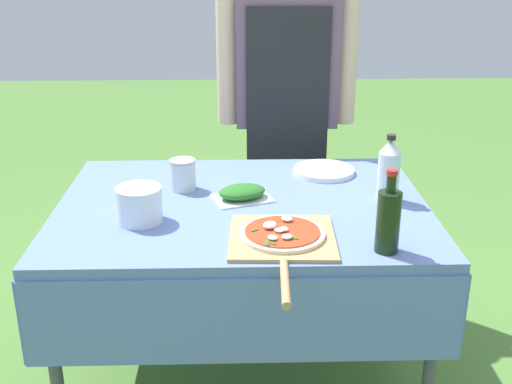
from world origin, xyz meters
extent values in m
plane|color=#517F38|center=(0.00, 0.00, 0.00)|extent=(12.00, 12.00, 0.00)
cube|color=#607AB7|center=(0.00, 0.00, 0.75)|extent=(1.28, 0.95, 0.04)
cube|color=#607AB7|center=(0.00, -0.48, 0.59)|extent=(1.28, 0.01, 0.28)
cube|color=#607AB7|center=(0.00, 0.48, 0.59)|extent=(1.28, 0.01, 0.28)
cube|color=#607AB7|center=(-0.65, 0.00, 0.59)|extent=(0.01, 0.95, 0.28)
cube|color=#607AB7|center=(0.65, 0.00, 0.59)|extent=(0.01, 0.95, 0.28)
cylinder|color=#4C4C51|center=(-0.58, -0.42, 0.37)|extent=(0.04, 0.04, 0.73)
cylinder|color=#4C4C51|center=(0.58, -0.42, 0.37)|extent=(0.04, 0.04, 0.73)
cylinder|color=#4C4C51|center=(-0.58, 0.42, 0.37)|extent=(0.04, 0.04, 0.73)
cylinder|color=#4C4C51|center=(0.58, 0.42, 0.37)|extent=(0.04, 0.04, 0.73)
cylinder|color=#70604C|center=(0.29, 0.80, 0.42)|extent=(0.12, 0.12, 0.84)
cylinder|color=#70604C|center=(0.13, 0.80, 0.42)|extent=(0.12, 0.12, 0.84)
cube|color=#6B5166|center=(0.21, 0.80, 1.15)|extent=(0.46, 0.20, 0.63)
cube|color=#232326|center=(0.21, 0.70, 0.91)|extent=(0.36, 0.01, 0.91)
cylinder|color=beige|center=(0.47, 0.79, 1.12)|extent=(0.10, 0.10, 0.56)
cylinder|color=beige|center=(-0.06, 0.80, 1.12)|extent=(0.10, 0.10, 0.56)
cube|color=tan|center=(0.12, -0.30, 0.77)|extent=(0.33, 0.33, 0.01)
cylinder|color=tan|center=(0.11, -0.58, 0.77)|extent=(0.03, 0.24, 0.02)
cylinder|color=beige|center=(0.12, -0.30, 0.79)|extent=(0.26, 0.26, 0.01)
cylinder|color=#D14223|center=(0.12, -0.30, 0.79)|extent=(0.23, 0.23, 0.00)
ellipsoid|color=white|center=(0.14, -0.22, 0.80)|extent=(0.05, 0.05, 0.01)
ellipsoid|color=white|center=(0.12, -0.30, 0.80)|extent=(0.04, 0.04, 0.01)
ellipsoid|color=white|center=(0.13, -0.36, 0.80)|extent=(0.04, 0.04, 0.01)
ellipsoid|color=white|center=(0.09, -0.36, 0.80)|extent=(0.04, 0.04, 0.01)
ellipsoid|color=white|center=(0.11, -0.31, 0.80)|extent=(0.04, 0.04, 0.01)
ellipsoid|color=white|center=(0.08, -0.28, 0.81)|extent=(0.06, 0.06, 0.02)
ellipsoid|color=#286B23|center=(0.04, -0.29, 0.80)|extent=(0.03, 0.03, 0.00)
ellipsoid|color=#286B23|center=(0.15, -0.35, 0.80)|extent=(0.03, 0.03, 0.00)
ellipsoid|color=#286B23|center=(0.07, -0.39, 0.80)|extent=(0.02, 0.03, 0.00)
ellipsoid|color=#286B23|center=(0.09, -0.39, 0.80)|extent=(0.03, 0.03, 0.00)
cylinder|color=black|center=(0.42, -0.39, 0.86)|extent=(0.07, 0.07, 0.19)
cylinder|color=black|center=(0.42, -0.39, 0.98)|extent=(0.03, 0.03, 0.05)
cylinder|color=#B22823|center=(0.42, -0.39, 1.01)|extent=(0.03, 0.03, 0.02)
cylinder|color=silver|center=(0.51, 0.01, 0.86)|extent=(0.08, 0.08, 0.18)
cone|color=silver|center=(0.51, 0.01, 0.97)|extent=(0.08, 0.08, 0.05)
cylinder|color=#232326|center=(0.51, 0.01, 1.00)|extent=(0.03, 0.03, 0.02)
cube|color=silver|center=(0.00, 0.03, 0.77)|extent=(0.23, 0.20, 0.01)
ellipsoid|color=#286B23|center=(0.00, 0.03, 0.80)|extent=(0.20, 0.17, 0.05)
cylinder|color=silver|center=(-0.33, -0.15, 0.83)|extent=(0.15, 0.15, 0.12)
cylinder|color=white|center=(0.32, 0.30, 0.77)|extent=(0.24, 0.24, 0.00)
cylinder|color=white|center=(0.32, 0.30, 0.78)|extent=(0.24, 0.24, 0.00)
cylinder|color=white|center=(0.32, 0.30, 0.78)|extent=(0.24, 0.24, 0.00)
cylinder|color=white|center=(0.32, 0.30, 0.79)|extent=(0.24, 0.24, 0.00)
cylinder|color=silver|center=(-0.22, 0.14, 0.82)|extent=(0.09, 0.09, 0.10)
cylinder|color=#D14223|center=(-0.22, 0.14, 0.80)|extent=(0.08, 0.08, 0.07)
cylinder|color=#B7B2A3|center=(-0.22, 0.14, 0.88)|extent=(0.10, 0.10, 0.01)
camera|label=1|loc=(-0.01, -2.07, 1.61)|focal=45.00mm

